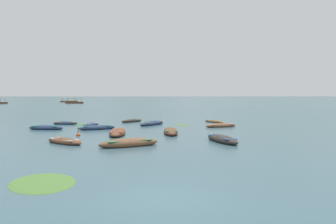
# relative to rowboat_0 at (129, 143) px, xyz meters

# --- Properties ---
(ground_plane) EXTENTS (6000.00, 6000.00, 0.00)m
(ground_plane) POSITION_rel_rowboat_0_xyz_m (2.83, 1489.75, -0.21)
(ground_plane) COLOR #385660
(mountain_1) EXTENTS (1676.48, 1676.48, 465.58)m
(mountain_1) POSITION_rel_rowboat_0_xyz_m (-1143.64, 2536.32, 232.58)
(mountain_1) COLOR #56665B
(mountain_1) RESTS_ON ground
(mountain_2) EXTENTS (1511.31, 1511.31, 374.81)m
(mountain_2) POSITION_rel_rowboat_0_xyz_m (-325.29, 2562.04, 187.19)
(mountain_2) COLOR #56665B
(mountain_2) RESTS_ON ground
(mountain_3) EXTENTS (1855.33, 1855.33, 506.26)m
(mountain_3) POSITION_rel_rowboat_0_xyz_m (780.64, 2158.55, 252.92)
(mountain_3) COLOR slate
(mountain_3) RESTS_ON ground
(rowboat_0) EXTENTS (4.31, 2.91, 0.69)m
(rowboat_0) POSITION_rel_rowboat_0_xyz_m (0.00, 0.00, 0.00)
(rowboat_0) COLOR brown
(rowboat_0) RESTS_ON ground
(rowboat_1) EXTENTS (1.59, 4.19, 0.67)m
(rowboat_1) POSITION_rel_rowboat_0_xyz_m (2.74, 6.64, -0.01)
(rowboat_1) COLOR brown
(rowboat_1) RESTS_ON ground
(rowboat_2) EXTENTS (1.88, 4.69, 0.63)m
(rowboat_2) POSITION_rel_rowboat_0_xyz_m (-1.99, 5.85, -0.02)
(rowboat_2) COLOR brown
(rowboat_2) RESTS_ON ground
(rowboat_3) EXTENTS (2.52, 4.12, 0.63)m
(rowboat_3) POSITION_rel_rowboat_0_xyz_m (6.69, 2.06, -0.02)
(rowboat_3) COLOR #2D2826
(rowboat_3) RESTS_ON ground
(rowboat_4) EXTENTS (3.76, 2.60, 0.56)m
(rowboat_4) POSITION_rel_rowboat_0_xyz_m (-4.87, 9.69, -0.04)
(rowboat_4) COLOR navy
(rowboat_4) RESTS_ON ground
(rowboat_5) EXTENTS (3.73, 1.44, 0.58)m
(rowboat_5) POSITION_rel_rowboat_0_xyz_m (-10.08, 9.52, -0.03)
(rowboat_5) COLOR navy
(rowboat_5) RESTS_ON ground
(rowboat_6) EXTENTS (3.30, 4.29, 0.61)m
(rowboat_6) POSITION_rel_rowboat_0_xyz_m (0.36, 14.50, -0.02)
(rowboat_6) COLOR navy
(rowboat_6) RESTS_ON ground
(rowboat_8) EXTENTS (3.79, 2.26, 0.53)m
(rowboat_8) POSITION_rel_rowboat_0_xyz_m (8.15, 12.43, -0.05)
(rowboat_8) COLOR brown
(rowboat_8) RESTS_ON ground
(rowboat_9) EXTENTS (2.58, 3.36, 0.38)m
(rowboat_9) POSITION_rel_rowboat_0_xyz_m (8.08, 17.85, -0.09)
(rowboat_9) COLOR brown
(rowboat_9) RESTS_ON ground
(rowboat_10) EXTENTS (2.83, 3.15, 0.48)m
(rowboat_10) POSITION_rel_rowboat_0_xyz_m (-2.62, 18.11, -0.06)
(rowboat_10) COLOR #2D2826
(rowboat_10) RESTS_ON ground
(rowboat_11) EXTENTS (3.54, 2.81, 0.50)m
(rowboat_11) POSITION_rel_rowboat_0_xyz_m (-4.87, 1.02, -0.06)
(rowboat_11) COLOR brown
(rowboat_11) RESTS_ON ground
(rowboat_12) EXTENTS (3.05, 0.95, 0.47)m
(rowboat_12) POSITION_rel_rowboat_0_xyz_m (-10.08, 14.72, -0.07)
(rowboat_12) COLOR navy
(rowboat_12) RESTS_ON ground
(rowboat_13) EXTENTS (1.58, 3.13, 0.44)m
(rowboat_13) POSITION_rel_rowboat_0_xyz_m (-6.54, 13.21, -0.07)
(rowboat_13) COLOR navy
(rowboat_13) RESTS_ON ground
(ferry_0) EXTENTS (9.21, 5.49, 2.54)m
(ferry_0) POSITION_rel_rowboat_0_xyz_m (-52.04, 128.79, 0.23)
(ferry_0) COLOR brown
(ferry_0) RESTS_ON ground
(ferry_1) EXTENTS (7.82, 4.80, 2.54)m
(ferry_1) POSITION_rel_rowboat_0_xyz_m (-40.84, 104.97, 0.23)
(ferry_1) COLOR brown
(ferry_1) RESTS_ON ground
(mooring_buoy) EXTENTS (0.37, 0.37, 0.85)m
(mooring_buoy) POSITION_rel_rowboat_0_xyz_m (-5.18, 4.87, -0.12)
(mooring_buoy) COLOR #DB4C1E
(mooring_buoy) RESTS_ON ground
(weed_patch_0) EXTENTS (2.56, 2.25, 0.14)m
(weed_patch_0) POSITION_rel_rowboat_0_xyz_m (-7.54, 14.30, -0.21)
(weed_patch_0) COLOR #38662D
(weed_patch_0) RESTS_ON ground
(weed_patch_1) EXTENTS (3.86, 3.95, 0.14)m
(weed_patch_1) POSITION_rel_rowboat_0_xyz_m (-2.07, -8.51, -0.21)
(weed_patch_1) COLOR #477033
(weed_patch_1) RESTS_ON ground
(weed_patch_2) EXTENTS (2.47, 2.44, 0.14)m
(weed_patch_2) POSITION_rel_rowboat_0_xyz_m (3.87, 14.33, -0.21)
(weed_patch_2) COLOR #477033
(weed_patch_2) RESTS_ON ground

